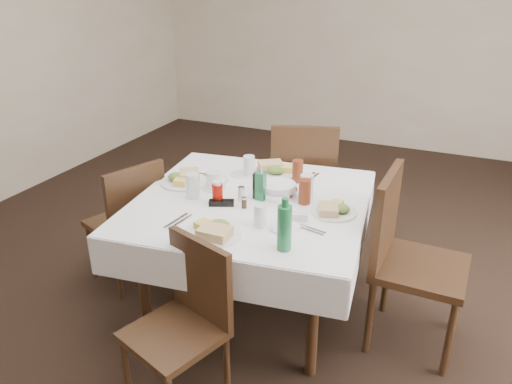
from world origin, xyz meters
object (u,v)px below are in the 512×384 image
chair_east (404,250)px  water_n (249,166)px  chair_north (303,178)px  coffee_mug (214,181)px  chair_west (130,217)px  water_e (307,187)px  water_w (193,186)px  dining_table (251,211)px  green_bottle (284,227)px  ketchup_bottle (217,193)px  water_s (260,216)px  bread_basket (278,190)px  oil_cruet_green (261,185)px  chair_south (187,314)px  oil_cruet_dark (258,185)px

chair_east → water_n: 1.12m
chair_north → coffee_mug: size_ratio=6.40×
chair_west → water_e: bearing=11.9°
water_w → water_n: bearing=70.0°
chair_west → water_n: (0.67, 0.42, 0.32)m
water_n → water_e: (0.46, -0.18, 0.00)m
dining_table → green_bottle: size_ratio=5.53×
water_n → ketchup_bottle: (0.01, -0.46, -0.00)m
water_n → water_e: 0.50m
chair_east → water_s: bearing=-152.6°
water_w → coffee_mug: 0.18m
chair_north → bread_basket: bearing=-83.0°
oil_cruet_green → water_w: bearing=-160.2°
water_n → water_w: water_w is taller
chair_east → water_n: size_ratio=7.49×
water_w → chair_east: bearing=8.8°
chair_south → water_e: size_ratio=5.85×
water_e → ketchup_bottle: 0.53m
oil_cruet_dark → coffee_mug: bearing=176.4°
water_w → oil_cruet_dark: size_ratio=0.73×
chair_north → oil_cruet_green: bearing=-88.7°
water_s → ketchup_bottle: 0.38m
dining_table → green_bottle: (0.39, -0.46, 0.20)m
dining_table → water_s: size_ratio=12.08×
water_s → water_w: size_ratio=0.84×
dining_table → green_bottle: green_bottle is taller
water_s → oil_cruet_dark: 0.36m
chair_west → ketchup_bottle: bearing=-3.0°
chair_west → bread_basket: chair_west is taller
ketchup_bottle → chair_east: bearing=10.8°
chair_north → ketchup_bottle: bearing=-100.8°
coffee_mug → oil_cruet_green: bearing=-5.1°
water_s → chair_east: bearing=27.4°
chair_north → ketchup_bottle: 1.05m
chair_south → chair_east: size_ratio=0.84×
bread_basket → coffee_mug: size_ratio=1.49×
oil_cruet_dark → bread_basket: bearing=40.9°
chair_east → coffee_mug: 1.20m
water_s → oil_cruet_green: 0.34m
water_n → ketchup_bottle: size_ratio=1.00×
chair_north → oil_cruet_dark: 0.88m
water_s → coffee_mug: (-0.46, 0.34, -0.01)m
chair_west → coffee_mug: (0.57, 0.14, 0.30)m
dining_table → bread_basket: 0.21m
water_n → water_s: 0.72m
dining_table → oil_cruet_dark: oil_cruet_dark is taller
chair_south → oil_cruet_green: bearing=87.5°
water_e → oil_cruet_green: (-0.24, -0.13, 0.02)m
dining_table → oil_cruet_green: bearing=27.1°
chair_west → green_bottle: bearing=-16.9°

